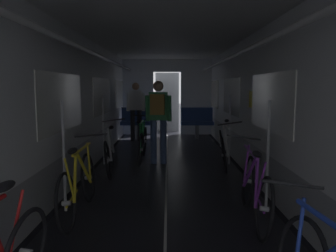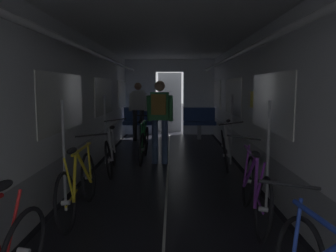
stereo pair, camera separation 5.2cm
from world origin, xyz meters
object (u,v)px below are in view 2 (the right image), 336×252
bench_seat_far_left (139,120)px  bicycle_green_in_aisle (144,143)px  bicycle_yellow (79,185)px  bicycle_white (225,147)px  bicycle_silver (111,152)px  bench_seat_far_right (199,120)px  person_standing_near_bench (138,107)px  person_cyclist_aisle (160,114)px  bicycle_purple (254,190)px

bench_seat_far_left → bicycle_green_in_aisle: (0.39, -3.07, -0.18)m
bicycle_green_in_aisle → bicycle_yellow: bearing=-100.0°
bicycle_white → bicycle_silver: 2.21m
bench_seat_far_right → person_standing_near_bench: 1.88m
bicycle_white → bicycle_green_in_aisle: size_ratio=1.00×
bicycle_silver → person_standing_near_bench: person_standing_near_bench is taller
bicycle_silver → bicycle_yellow: bicycle_silver is taller
bicycle_yellow → person_standing_near_bench: bearing=88.5°
bicycle_silver → bicycle_yellow: (-0.01, -2.12, 0.00)m
bicycle_green_in_aisle → person_standing_near_bench: (-0.39, 2.70, 0.59)m
person_cyclist_aisle → bicycle_green_in_aisle: size_ratio=1.00×
bench_seat_far_left → person_standing_near_bench: person_standing_near_bench is taller
bicycle_green_in_aisle → bicycle_purple: bearing=-64.4°
bicycle_white → person_cyclist_aisle: person_cyclist_aisle is taller
bicycle_white → bicycle_purple: 2.74m
bicycle_purple → bicycle_yellow: bearing=175.5°
bench_seat_far_right → bicycle_white: size_ratio=0.58×
bicycle_silver → bicycle_yellow: size_ratio=1.00×
bicycle_silver → person_standing_near_bench: 3.70m
bicycle_white → bicycle_yellow: bicycle_white is taller
bench_seat_far_right → person_cyclist_aisle: 3.54m
bench_seat_far_left → bicycle_silver: bearing=-92.0°
bench_seat_far_left → bicycle_purple: 6.60m
bicycle_white → bicycle_silver: bicycle_white is taller
bench_seat_far_left → person_cyclist_aisle: bearing=-77.6°
bench_seat_far_left → bicycle_green_in_aisle: 3.10m
bench_seat_far_right → bicycle_yellow: (-1.95, -6.14, -0.19)m
person_standing_near_bench → person_cyclist_aisle: bearing=-76.1°
bicycle_yellow → bicycle_green_in_aisle: size_ratio=1.00×
person_cyclist_aisle → bicycle_green_in_aisle: bearing=141.9°
bicycle_white → bicycle_green_in_aisle: 1.70m
bicycle_purple → person_cyclist_aisle: 3.26m
bicycle_silver → person_cyclist_aisle: person_cyclist_aisle is taller
bicycle_silver → person_standing_near_bench: size_ratio=1.00×
bicycle_green_in_aisle → person_standing_near_bench: 2.79m
bicycle_silver → bicycle_yellow: 2.12m
bench_seat_far_left → person_standing_near_bench: 0.55m
bicycle_white → bicycle_yellow: size_ratio=1.00×
bicycle_silver → person_cyclist_aisle: bearing=37.8°
bicycle_white → bicycle_green_in_aisle: bearing=163.2°
bicycle_silver → bench_seat_far_right: bearing=64.2°
bicycle_yellow → bicycle_green_in_aisle: (0.54, 3.07, 0.00)m
bicycle_white → person_standing_near_bench: person_standing_near_bench is taller
bicycle_purple → person_cyclist_aisle: person_cyclist_aisle is taller
bench_seat_far_left → bicycle_purple: size_ratio=0.58×
person_standing_near_bench → bicycle_purple: bearing=-71.9°
bicycle_yellow → bicycle_green_in_aisle: 3.11m
bicycle_white → bicycle_silver: (-2.16, -0.46, 0.00)m
bicycle_silver → bicycle_white: bearing=11.9°
bicycle_yellow → person_cyclist_aisle: bearing=72.5°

